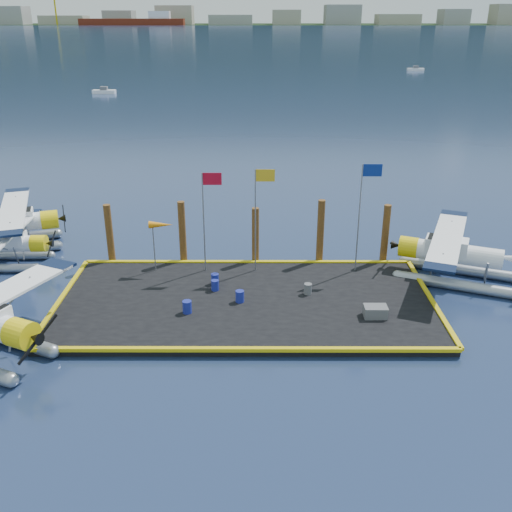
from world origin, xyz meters
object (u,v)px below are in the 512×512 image
Objects in this scene: drum_3 at (187,307)px; windsock at (161,226)px; drum_5 at (215,285)px; piling_3 at (320,234)px; drum_2 at (308,289)px; drum_1 at (240,296)px; piling_0 at (110,236)px; flagpole_yellow at (259,205)px; piling_1 at (182,234)px; flagpole_red at (207,207)px; piling_2 at (255,237)px; seaplane_b at (4,246)px; seaplane_c at (9,226)px; drum_0 at (215,279)px; piling_4 at (385,236)px; crate at (375,312)px; flagpole_blue at (364,202)px; seaplane_d at (453,256)px.

windsock is (-2.03, 5.30, 2.50)m from drum_3.
piling_3 is (6.24, 4.29, 1.45)m from drum_5.
drum_2 is 5.08m from piling_3.
piling_0 is at bearing 145.23° from drum_1.
windsock is (-5.73, 0.00, -1.28)m from flagpole_yellow.
piling_0 is 0.93× the size of piling_3.
drum_2 is 0.14× the size of piling_1.
flagpole_yellow is (2.44, 2.69, 3.81)m from drum_5.
drum_3 is 6.20m from windsock.
flagpole_red is 4.07m from piling_2.
seaplane_c is at bearing -165.63° from seaplane_b.
drum_1 is (1.48, -2.20, 0.01)m from drum_0.
piling_4 reaches higher than drum_3.
drum_0 is 0.92× the size of drum_3.
crate is 0.31× the size of piling_2.
drum_3 is 0.21× the size of windsock.
drum_3 is 0.17× the size of piling_2.
drum_5 is 4.98m from piling_2.
drum_3 is 0.57× the size of crate.
piling_2 is at bearing 180.00° from piling_3.
windsock is at bearing -173.25° from piling_4.
crate is at bearing -19.84° from drum_5.
flagpole_yellow reaches higher than seaplane_c.
drum_1 is at bearing -40.92° from windsock.
seaplane_b is 19.09m from drum_2.
seaplane_c is at bearing 166.86° from piling_1.
flagpole_red reaches higher than drum_1.
flagpole_blue is 1.62× the size of piling_4.
windsock is (-11.72, 0.00, -1.46)m from flagpole_blue.
flagpole_blue reaches higher than drum_1.
flagpole_red is (-14.34, 0.57, 2.81)m from seaplane_d.
drum_0 is 10.95m from piling_4.
piling_0 is at bearing 147.64° from drum_5.
drum_3 is 1.10× the size of drum_5.
flagpole_red is at bearing -150.20° from piling_2.
crate is 7.65m from piling_4.
seaplane_d is 16.61× the size of drum_5.
flagpole_blue is at bearing -36.07° from piling_3.
piling_2 is at bearing 129.95° from crate.
piling_2 is at bearing 62.44° from drum_5.
flagpole_blue is 3.72m from piling_3.
flagpole_blue is at bearing -138.42° from piling_4.
flagpole_red is 7.33m from piling_3.
seaplane_d is 17.16m from windsock.
flagpole_yellow reaches higher than drum_1.
drum_2 is 8.89m from piling_1.
seaplane_b is 1.44× the size of flagpole_red.
flagpole_blue is 6.98m from piling_2.
drum_1 is at bearing -104.06° from flagpole_yellow.
flagpole_yellow is 9.67m from piling_0.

